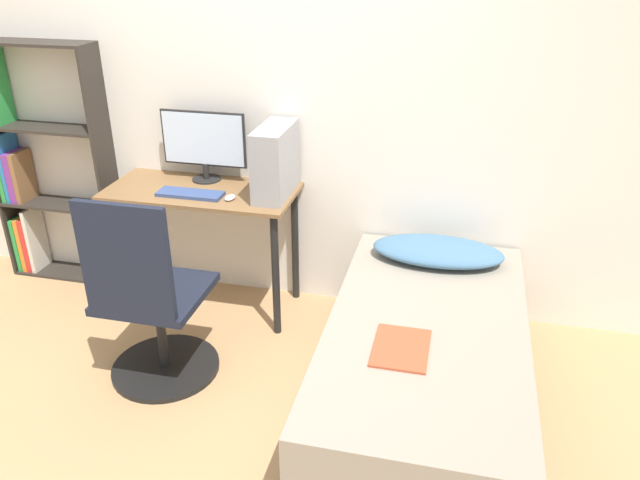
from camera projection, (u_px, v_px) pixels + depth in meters
name	position (u px, v px, depth m)	size (l,w,h in m)	color
ground_plane	(178.00, 429.00, 2.95)	(14.00, 14.00, 0.00)	tan
wall_back	(259.00, 100.00, 3.60)	(8.00, 0.05, 2.50)	silver
desk	(203.00, 211.00, 3.68)	(1.11, 0.51, 0.78)	brown
bookshelf	(34.00, 173.00, 4.03)	(0.78, 0.22, 1.55)	#2D2823
office_chair	(152.00, 312.00, 3.12)	(0.57, 0.57, 1.06)	black
bed	(424.00, 365.00, 3.01)	(0.95, 1.81, 0.48)	#4C3D2D
pillow	(438.00, 251.00, 3.44)	(0.72, 0.36, 0.11)	teal
magazine	(401.00, 348.00, 2.71)	(0.24, 0.32, 0.01)	#B24C2D
monitor	(204.00, 142.00, 3.67)	(0.52, 0.17, 0.42)	black
keyboard	(190.00, 194.00, 3.54)	(0.38, 0.13, 0.02)	#33477A
pc_tower	(275.00, 161.00, 3.47)	(0.17, 0.41, 0.40)	#99999E
mouse	(230.00, 197.00, 3.49)	(0.06, 0.09, 0.02)	silver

